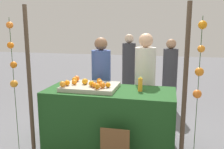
% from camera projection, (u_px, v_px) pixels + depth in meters
% --- Properties ---
extents(ground_plane, '(24.00, 24.00, 0.00)m').
position_uv_depth(ground_plane, '(110.00, 146.00, 3.80)').
color(ground_plane, slate).
extents(stall_counter, '(1.89, 0.81, 0.89)m').
position_uv_depth(stall_counter, '(110.00, 119.00, 3.71)').
color(stall_counter, '#1E4C1E').
rests_on(stall_counter, ground_plane).
extents(orange_tray, '(0.80, 0.61, 0.06)m').
position_uv_depth(orange_tray, '(91.00, 87.00, 3.69)').
color(orange_tray, '#B2AD99').
rests_on(orange_tray, stall_counter).
extents(orange_0, '(0.09, 0.09, 0.09)m').
position_uv_depth(orange_0, '(100.00, 83.00, 3.62)').
color(orange_0, orange).
rests_on(orange_0, orange_tray).
extents(orange_1, '(0.08, 0.08, 0.08)m').
position_uv_depth(orange_1, '(75.00, 80.00, 3.81)').
color(orange_1, orange).
rests_on(orange_1, orange_tray).
extents(orange_2, '(0.07, 0.07, 0.07)m').
position_uv_depth(orange_2, '(94.00, 85.00, 3.51)').
color(orange_2, orange).
rests_on(orange_2, orange_tray).
extents(orange_3, '(0.08, 0.08, 0.08)m').
position_uv_depth(orange_3, '(74.00, 82.00, 3.68)').
color(orange_3, orange).
rests_on(orange_3, orange_tray).
extents(orange_4, '(0.09, 0.09, 0.09)m').
position_uv_depth(orange_4, '(85.00, 81.00, 3.70)').
color(orange_4, orange).
rests_on(orange_4, orange_tray).
extents(orange_5, '(0.07, 0.07, 0.07)m').
position_uv_depth(orange_5, '(99.00, 81.00, 3.79)').
color(orange_5, orange).
rests_on(orange_5, orange_tray).
extents(orange_6, '(0.08, 0.08, 0.08)m').
position_uv_depth(orange_6, '(63.00, 84.00, 3.54)').
color(orange_6, orange).
rests_on(orange_6, orange_tray).
extents(orange_7, '(0.07, 0.07, 0.07)m').
position_uv_depth(orange_7, '(108.00, 85.00, 3.51)').
color(orange_7, orange).
rests_on(orange_7, orange_tray).
extents(orange_8, '(0.08, 0.08, 0.08)m').
position_uv_depth(orange_8, '(67.00, 83.00, 3.62)').
color(orange_8, orange).
rests_on(orange_8, orange_tray).
extents(orange_9, '(0.08, 0.08, 0.08)m').
position_uv_depth(orange_9, '(92.00, 84.00, 3.56)').
color(orange_9, orange).
rests_on(orange_9, orange_tray).
extents(orange_10, '(0.09, 0.09, 0.09)m').
position_uv_depth(orange_10, '(77.00, 79.00, 3.90)').
color(orange_10, orange).
rests_on(orange_10, orange_tray).
extents(orange_11, '(0.08, 0.08, 0.08)m').
position_uv_depth(orange_11, '(103.00, 85.00, 3.48)').
color(orange_11, orange).
rests_on(orange_11, orange_tray).
extents(orange_12, '(0.07, 0.07, 0.07)m').
position_uv_depth(orange_12, '(86.00, 81.00, 3.77)').
color(orange_12, orange).
rests_on(orange_12, orange_tray).
extents(orange_13, '(0.08, 0.08, 0.08)m').
position_uv_depth(orange_13, '(97.00, 86.00, 3.42)').
color(orange_13, orange).
rests_on(orange_13, orange_tray).
extents(juice_bottle, '(0.06, 0.06, 0.20)m').
position_uv_depth(juice_bottle, '(140.00, 85.00, 3.54)').
color(juice_bottle, orange).
rests_on(juice_bottle, stall_counter).
extents(chalkboard_sign, '(0.38, 0.03, 0.56)m').
position_uv_depth(chalkboard_sign, '(115.00, 149.00, 3.15)').
color(chalkboard_sign, brown).
rests_on(chalkboard_sign, ground_plane).
extents(vendor_left, '(0.33, 0.33, 1.63)m').
position_uv_depth(vendor_left, '(101.00, 88.00, 4.32)').
color(vendor_left, '#384C8C').
rests_on(vendor_left, ground_plane).
extents(vendor_right, '(0.34, 0.34, 1.70)m').
position_uv_depth(vendor_right, '(145.00, 88.00, 4.12)').
color(vendor_right, beige).
rests_on(vendor_right, ground_plane).
extents(crowd_person_0, '(0.31, 0.31, 1.55)m').
position_uv_depth(crowd_person_0, '(170.00, 77.00, 5.35)').
color(crowd_person_0, '#333338').
rests_on(crowd_person_0, ground_plane).
extents(crowd_person_1, '(0.33, 0.33, 1.62)m').
position_uv_depth(crowd_person_1, '(129.00, 69.00, 6.13)').
color(crowd_person_1, '#333338').
rests_on(crowd_person_1, ground_plane).
extents(canopy_post_left, '(0.06, 0.06, 2.09)m').
position_uv_depth(canopy_post_left, '(30.00, 83.00, 3.40)').
color(canopy_post_left, '#473828').
rests_on(canopy_post_left, ground_plane).
extents(canopy_post_right, '(0.06, 0.06, 2.09)m').
position_uv_depth(canopy_post_right, '(185.00, 92.00, 2.94)').
color(canopy_post_right, '#473828').
rests_on(canopy_post_right, ground_plane).
extents(garland_strand_left, '(0.11, 0.10, 1.92)m').
position_uv_depth(garland_strand_left, '(12.00, 59.00, 3.34)').
color(garland_strand_left, '#2D4C23').
rests_on(garland_strand_left, ground_plane).
extents(garland_strand_right, '(0.11, 0.10, 1.92)m').
position_uv_depth(garland_strand_right, '(200.00, 65.00, 2.83)').
color(garland_strand_right, '#2D4C23').
rests_on(garland_strand_right, ground_plane).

